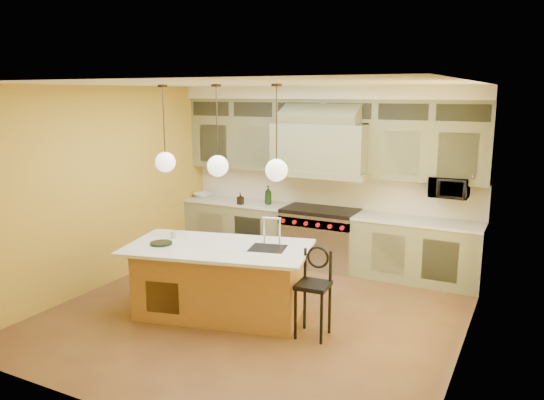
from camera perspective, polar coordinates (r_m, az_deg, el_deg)
The scene contains 18 objects.
floor at distance 7.03m, azimuth -1.59°, elevation -11.98°, with size 5.00×5.00×0.00m, color #56331D.
ceiling at distance 6.45m, azimuth -1.73°, elevation 12.39°, with size 5.00×5.00×0.00m, color white.
wall_back at distance 8.83m, azimuth 6.18°, elevation 2.62°, with size 5.00×5.00×0.00m, color gold.
wall_front at distance 4.63m, azimuth -16.81°, elevation -5.93°, with size 5.00×5.00×0.00m, color gold.
wall_left at distance 8.07m, azimuth -17.41°, elevation 1.33°, with size 5.00×5.00×0.00m, color gold.
wall_right at distance 5.84m, azimuth 20.41°, elevation -2.59°, with size 5.00×5.00×0.00m, color gold.
back_cabinetry at distance 8.58m, azimuth 5.54°, elevation 2.24°, with size 5.00×0.77×2.90m.
range at distance 8.70m, azimuth 5.20°, elevation -3.99°, with size 1.20×0.74×0.96m.
kitchen_island at distance 6.84m, azimuth -5.56°, elevation -8.44°, with size 2.49×1.71×1.35m.
counter_stool at distance 6.22m, azimuth 4.53°, elevation -9.32°, with size 0.39×0.39×1.05m.
microwave at distance 8.10m, azimuth 18.52°, elevation 1.29°, with size 0.54×0.37×0.30m, color black.
oil_bottle_a at distance 8.97m, azimuth -0.42°, elevation 0.54°, with size 0.12×0.12×0.32m, color black.
oil_bottle_b at distance 8.98m, azimuth -3.42°, elevation 0.14°, with size 0.09×0.09×0.20m, color black.
fruit_bowl at distance 9.67m, azimuth -7.46°, elevation 0.52°, with size 0.32×0.32×0.08m, color silver.
cup at distance 7.08m, azimuth -10.48°, elevation -3.68°, with size 0.11×0.11×0.10m, color silver.
pendant_left at distance 6.96m, azimuth -11.40°, elevation 4.25°, with size 0.26×0.26×1.11m.
pendant_center at distance 6.50m, azimuth -5.85°, elevation 3.92°, with size 0.26×0.26×1.11m.
pendant_right at distance 6.10m, azimuth 0.48°, elevation 3.49°, with size 0.26×0.26×1.11m.
Camera 1 is at (3.11, -5.65, 2.79)m, focal length 35.00 mm.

